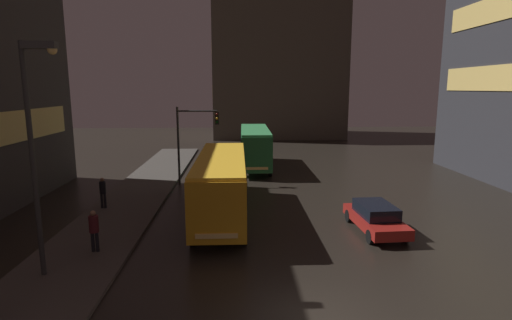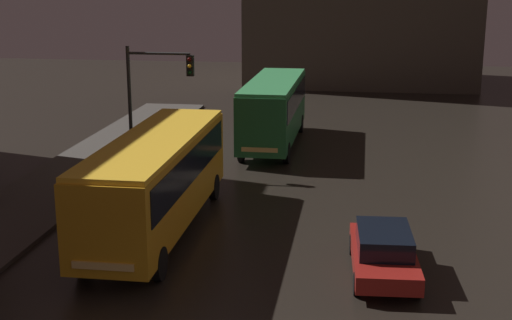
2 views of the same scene
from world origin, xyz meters
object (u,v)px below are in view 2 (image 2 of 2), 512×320
Objects in this scene: bus_near at (157,174)px; car_taxi at (384,251)px; bus_far at (274,106)px; traffic_light_main at (153,88)px.

bus_near is 2.38× the size of car_taxi.
bus_near is 13.56m from bus_far.
car_taxi is at bearing -45.86° from traffic_light_main.
bus_far is 1.76× the size of traffic_light_main.
car_taxi is 0.80× the size of traffic_light_main.
car_taxi is (7.53, -2.55, -1.34)m from bus_near.
bus_far reaches higher than car_taxi.
bus_near is 1.09× the size of bus_far.
traffic_light_main is at bearing -48.89° from car_taxi.
traffic_light_main reaches higher than car_taxi.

